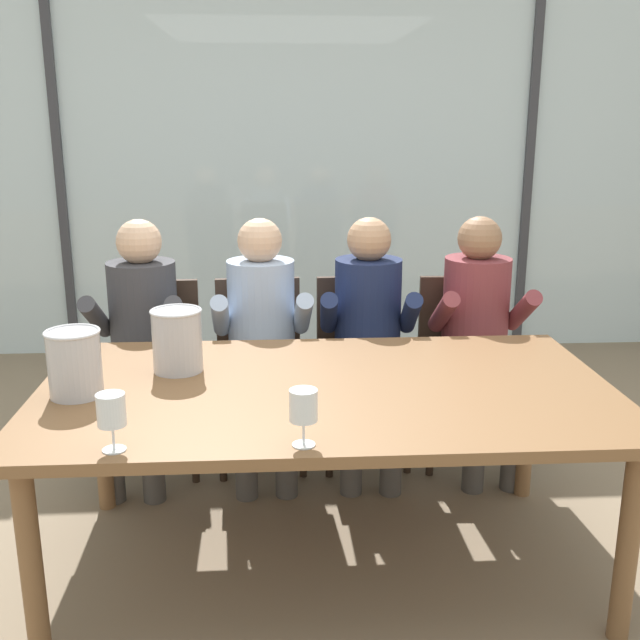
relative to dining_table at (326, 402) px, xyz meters
name	(u,v)px	position (x,y,z in m)	size (l,w,h in m)	color
ground	(312,451)	(0.00, 1.00, -0.66)	(14.00, 14.00, 0.00)	#847056
window_glass_panel	(298,171)	(0.00, 2.78, 0.64)	(7.27, 0.03, 2.60)	silver
window_mullion_left	(60,172)	(-1.63, 2.76, 0.64)	(0.06, 0.06, 2.60)	#38383D
window_mullion_right	(528,170)	(1.63, 2.76, 0.64)	(0.06, 0.06, 2.60)	#38383D
hillside_vineyard	(289,178)	(0.00, 5.78, 0.35)	(13.27, 2.40, 2.02)	#386633
dining_table	(326,402)	(0.00, 0.00, 0.00)	(2.07, 1.18, 0.73)	brown
chair_near_curtain	(156,359)	(-0.76, 0.98, -0.14)	(0.45, 0.45, 0.89)	#332319
chair_left_of_center	(259,355)	(-0.26, 1.00, -0.14)	(0.46, 0.46, 0.89)	#332319
chair_center	(361,353)	(0.25, 1.01, -0.14)	(0.46, 0.46, 0.89)	#332319
chair_right_of_center	(462,353)	(0.75, 0.97, -0.14)	(0.46, 0.46, 0.89)	#332319
person_charcoal_jacket	(141,332)	(-0.81, 0.86, 0.03)	(0.47, 0.62, 1.21)	#38383D
person_pale_blue_shirt	(262,329)	(-0.24, 0.86, 0.03)	(0.47, 0.62, 1.21)	#9EB2D1
person_navy_polo	(369,328)	(0.26, 0.86, 0.03)	(0.48, 0.62, 1.21)	#192347
person_maroon_top	(480,326)	(0.80, 0.86, 0.03)	(0.47, 0.61, 1.21)	brown
ice_bucket_primary	(75,362)	(-0.87, -0.04, 0.19)	(0.19, 0.19, 0.24)	#B7B7BC
ice_bucket_secondary	(177,339)	(-0.55, 0.20, 0.19)	(0.20, 0.20, 0.24)	#B7B7BC
wine_glass_by_left_taster	(303,408)	(-0.10, -0.50, 0.18)	(0.08, 0.08, 0.17)	silver
wine_glass_near_bucket	(178,321)	(-0.58, 0.48, 0.18)	(0.08, 0.08, 0.17)	silver
wine_glass_center_pour	(111,411)	(-0.65, -0.50, 0.19)	(0.08, 0.08, 0.17)	silver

